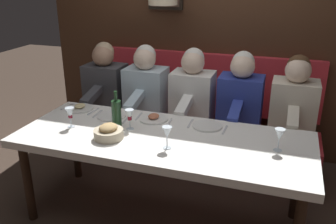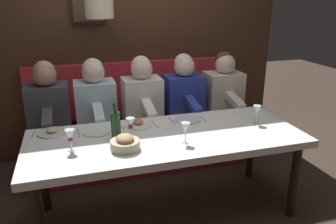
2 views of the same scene
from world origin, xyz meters
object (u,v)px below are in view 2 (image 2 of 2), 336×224
Objects in this scene: diner_near at (184,93)px; wine_glass_0 at (130,124)px; wine_glass_1 at (70,136)px; wine_glass_3 at (185,128)px; diner_nearest at (223,90)px; wine_glass_2 at (257,111)px; wine_bottle at (116,125)px; diner_far at (95,101)px; diner_farthest at (48,105)px; bread_bowl at (125,143)px; diner_middle at (142,97)px; dining_table at (167,143)px.

wine_glass_0 is at bearing 138.55° from diner_near.
wine_glass_3 is at bearing -97.44° from wine_glass_1.
wine_glass_2 is (-0.85, 0.09, 0.04)m from diner_nearest.
wine_bottle reaches higher than wine_glass_2.
diner_nearest is 0.47m from diner_near.
wine_glass_2 is (0.10, -1.59, 0.00)m from wine_glass_1.
diner_near is 0.94m from diner_far.
diner_nearest is 1.35m from wine_glass_3.
diner_far is (0.00, 1.41, 0.00)m from diner_nearest.
diner_near and diner_farthest have the same top height.
wine_glass_3 is 0.55× the size of wine_bottle.
bread_bowl is (-1.04, -0.12, -0.03)m from diner_far.
wine_glass_3 is (-1.06, -0.10, 0.04)m from diner_middle.
bread_bowl reaches higher than dining_table.
diner_middle is at bearing 44.64° from wine_glass_2.
wine_glass_1 is at bearing 103.44° from wine_glass_0.
diner_middle is at bearing 90.00° from diner_nearest.
diner_near reaches higher than wine_glass_2.
diner_far reaches higher than wine_glass_1.
wine_glass_2 is 1.00× the size of wine_glass_3.
diner_far is 4.82× the size of wine_glass_1.
wine_glass_2 is (0.03, -0.84, 0.18)m from dining_table.
diner_near is at bearing -41.45° from wine_glass_0.
diner_farthest is (0.00, 1.39, 0.00)m from diner_near.
dining_table is 13.58× the size of wine_glass_2.
diner_near is at bearing -90.00° from diner_farthest.
diner_middle is 4.82× the size of wine_glass_0.
dining_table is 0.89m from diner_middle.
bread_bowl is (-1.04, 1.29, -0.03)m from diner_nearest.
wine_glass_0 is 0.48m from wine_glass_1.
diner_nearest is 1.57m from wine_bottle.
dining_table is at bearing -97.04° from wine_bottle.
diner_near is 4.82× the size of wine_glass_3.
diner_farthest is 4.82× the size of wine_glass_2.
diner_farthest is at bearing 46.82° from dining_table.
wine_glass_3 is at bearing -92.09° from bread_bowl.
wine_glass_2 and wine_glass_3 have the same top height.
dining_table is at bearing 133.61° from diner_nearest.
diner_nearest is 1.66m from bread_bowl.
wine_glass_3 is at bearing -135.72° from diner_farthest.
diner_nearest is 4.82× the size of wine_glass_2.
wine_bottle is (-0.83, 0.86, 0.04)m from diner_near.
wine_glass_3 is (-1.06, 0.36, 0.04)m from diner_near.
diner_farthest is 2.64× the size of wine_bottle.
dining_table is 1.29m from diner_nearest.
diner_near is 1.00× the size of diner_middle.
wine_glass_2 is 1.24m from wine_bottle.
wine_glass_1 is 0.55× the size of wine_bottle.
diner_near and diner_far have the same top height.
wine_glass_3 is (-1.06, -0.58, 0.04)m from diner_far.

